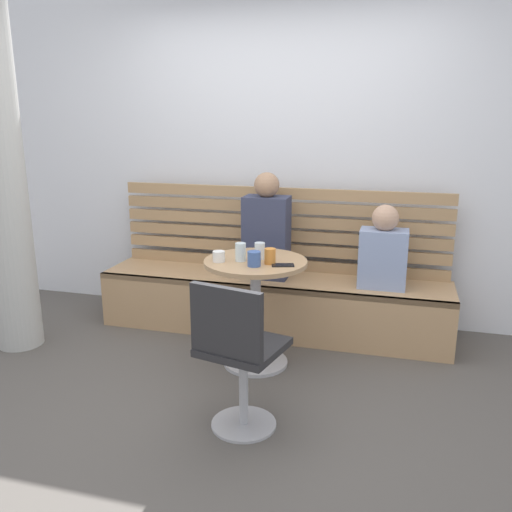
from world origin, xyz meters
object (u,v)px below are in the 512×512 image
Objects in this scene: person_adult at (266,231)px; phone_on_table at (283,265)px; cup_glass_tall at (241,252)px; cup_water_clear at (260,251)px; white_chair at (237,352)px; cup_tumbler_orange at (270,256)px; person_child_left at (383,251)px; cup_ceramic_white at (219,256)px; cup_mug_blue at (254,259)px; cafe_table at (256,292)px; booth_bench at (272,304)px.

person_adult is 0.76m from phone_on_table.
cup_glass_tall is 1.09× the size of cup_water_clear.
person_adult is at bearing 89.43° from cup_glass_tall.
cup_tumbler_orange is at bearing 90.94° from white_chair.
person_child_left is 4.33× the size of phone_on_table.
cup_ceramic_white is (-0.33, -0.04, -0.02)m from cup_tumbler_orange.
cup_ceramic_white is at bearing 115.77° from white_chair.
cup_water_clear reaches higher than cup_mug_blue.
cup_ceramic_white is 0.73× the size of cup_water_clear.
person_child_left is 5.52× the size of cup_water_clear.
cup_mug_blue is at bearing -135.97° from cup_tumbler_orange.
cup_tumbler_orange is at bearing 58.18° from phone_on_table.
cup_ceramic_white is at bearing -145.70° from person_child_left.
cup_water_clear reaches higher than cafe_table.
cup_ceramic_white is (-1.01, -0.69, 0.07)m from person_child_left.
person_adult is 6.74× the size of cup_glass_tall.
cup_tumbler_orange is at bearing -4.33° from cup_glass_tall.
booth_bench is at bearing 2.00° from phone_on_table.
booth_bench is at bearing 179.14° from person_child_left.
person_adult reaches higher than booth_bench.
phone_on_table is at bearing -7.79° from cup_glass_tall.
person_child_left reaches higher than cafe_table.
person_child_left is 0.96m from cup_water_clear.
white_chair and cup_water_clear have the same top height.
cup_glass_tall is 1.26× the size of cup_mug_blue.
booth_bench is at bearing 84.82° from cup_glass_tall.
person_adult reaches higher than cup_ceramic_white.
phone_on_table is (0.20, -0.09, 0.23)m from cafe_table.
cup_ceramic_white is at bearing -100.92° from person_adult.
cup_ceramic_white reaches higher than phone_on_table.
cup_tumbler_orange is 0.91× the size of cup_water_clear.
person_adult is at bearing 97.60° from cafe_table.
cup_tumbler_orange is 0.13m from cup_water_clear.
person_adult is at bearing 178.67° from person_child_left.
booth_bench is 27.00× the size of cup_tumbler_orange.
cup_glass_tall is 0.86× the size of phone_on_table.
cup_tumbler_orange is (-0.68, -0.65, 0.08)m from person_child_left.
cup_water_clear is at bearing 60.87° from cafe_table.
cup_ceramic_white is (-0.13, -0.05, -0.03)m from cup_glass_tall.
person_adult is 0.66m from cup_glass_tall.
phone_on_table is at bearing -131.16° from person_child_left.
cup_mug_blue is at bearing -78.24° from cafe_table.
cup_water_clear is (-0.11, 0.85, 0.33)m from white_chair.
white_chair reaches higher than cup_ceramic_white.
cup_water_clear is (0.05, -0.57, 0.57)m from booth_bench.
cup_glass_tall is at bearing 65.62° from phone_on_table.
cup_glass_tall reaches higher than cup_mug_blue.
booth_bench is 28.42× the size of cup_mug_blue.
cup_glass_tall is at bearing -142.86° from cup_water_clear.
person_adult is 5.78× the size of phone_on_table.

